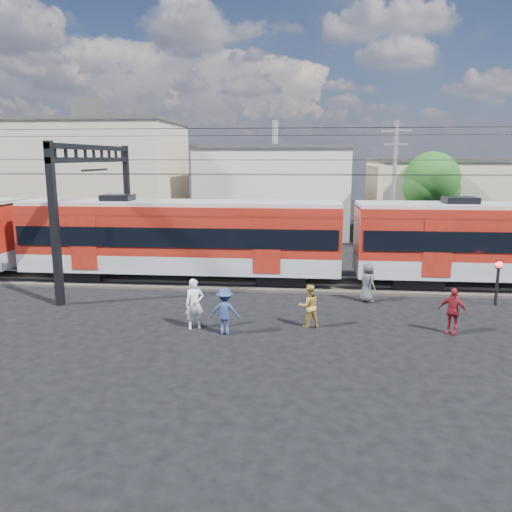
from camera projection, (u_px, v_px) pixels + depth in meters
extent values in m
plane|color=black|center=(287.00, 341.00, 17.42)|extent=(120.00, 120.00, 0.00)
cube|color=#2D2823|center=(292.00, 283.00, 25.23)|extent=(70.00, 3.40, 0.12)
cube|color=#59544C|center=(292.00, 285.00, 24.47)|extent=(70.00, 0.12, 0.12)
cube|color=#59544C|center=(293.00, 278.00, 25.94)|extent=(70.00, 0.12, 0.12)
cube|color=black|center=(86.00, 273.00, 26.16)|extent=(2.40, 2.20, 0.70)
cube|color=black|center=(281.00, 277.00, 25.22)|extent=(2.40, 2.20, 0.70)
cube|color=gray|center=(181.00, 260.00, 25.53)|extent=(16.00, 3.00, 0.90)
cube|color=maroon|center=(181.00, 228.00, 25.21)|extent=(16.00, 3.00, 2.40)
cube|color=black|center=(181.00, 233.00, 25.26)|extent=(15.68, 3.08, 0.95)
cube|color=gray|center=(180.00, 204.00, 24.97)|extent=(16.00, 2.60, 0.25)
cube|color=black|center=(414.00, 280.00, 24.62)|extent=(2.40, 2.20, 0.70)
cube|color=black|center=(55.00, 225.00, 21.08)|extent=(0.30, 0.30, 7.00)
cube|color=black|center=(128.00, 205.00, 29.87)|extent=(0.30, 0.30, 7.00)
cube|color=black|center=(93.00, 148.00, 24.83)|extent=(0.25, 9.30, 0.25)
cube|color=black|center=(94.00, 160.00, 24.95)|extent=(0.25, 9.30, 0.25)
cylinder|color=black|center=(294.00, 175.00, 23.49)|extent=(70.00, 0.03, 0.03)
cylinder|color=black|center=(294.00, 174.00, 24.85)|extent=(70.00, 0.03, 0.03)
cylinder|color=black|center=(294.00, 160.00, 23.35)|extent=(70.00, 0.03, 0.03)
cylinder|color=black|center=(294.00, 160.00, 24.72)|extent=(70.00, 0.03, 0.03)
cylinder|color=black|center=(293.00, 128.00, 20.36)|extent=(70.00, 0.03, 0.03)
cylinder|color=black|center=(296.00, 135.00, 27.20)|extent=(70.00, 0.03, 0.03)
cube|color=#BEA991|center=(93.00, 180.00, 41.54)|extent=(14.00, 10.00, 9.00)
cube|color=#3F3D3A|center=(90.00, 122.00, 40.64)|extent=(14.28, 10.20, 0.30)
cube|color=beige|center=(275.00, 190.00, 43.30)|extent=(12.00, 12.00, 7.00)
cube|color=#3F3D3A|center=(275.00, 148.00, 42.59)|extent=(12.24, 12.24, 0.30)
cube|color=#BEA991|center=(476.00, 201.00, 39.00)|extent=(16.00, 10.00, 6.00)
cube|color=#3F3D3A|center=(480.00, 160.00, 38.39)|extent=(16.32, 10.20, 0.30)
cylinder|color=slate|center=(393.00, 192.00, 30.70)|extent=(0.24, 0.24, 8.50)
cube|color=slate|center=(397.00, 131.00, 29.99)|extent=(1.80, 0.12, 0.12)
cube|color=slate|center=(396.00, 144.00, 30.15)|extent=(1.40, 0.12, 0.12)
cylinder|color=#382619|center=(429.00, 223.00, 33.80)|extent=(0.36, 0.36, 3.92)
sphere|color=#254D16|center=(432.00, 179.00, 33.23)|extent=(3.64, 3.64, 3.64)
sphere|color=#254D16|center=(439.00, 189.00, 33.61)|extent=(2.80, 2.80, 2.80)
imported|color=silver|center=(195.00, 304.00, 18.61)|extent=(0.80, 0.66, 1.89)
imported|color=#B89339|center=(309.00, 306.00, 18.78)|extent=(0.95, 0.83, 1.64)
imported|color=navy|center=(225.00, 311.00, 18.02)|extent=(1.12, 0.66, 1.71)
imported|color=maroon|center=(452.00, 311.00, 18.04)|extent=(1.07, 0.91, 1.71)
imported|color=#454549|center=(367.00, 282.00, 22.08)|extent=(0.95, 1.03, 1.77)
cylinder|color=black|center=(497.00, 284.00, 21.50)|extent=(0.13, 0.13, 1.88)
sphere|color=#FF140C|center=(499.00, 264.00, 21.32)|extent=(0.29, 0.29, 0.29)
cube|color=black|center=(499.00, 264.00, 21.32)|extent=(0.26, 0.06, 0.37)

